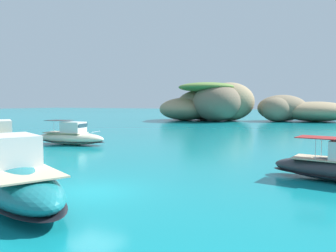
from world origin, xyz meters
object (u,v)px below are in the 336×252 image
at_px(islet_large, 209,103).
at_px(motorboat_cream, 71,137).
at_px(motorboat_teal, 14,179).
at_px(islet_small, 297,110).

distance_m(islet_large, motorboat_cream, 47.94).
relative_size(motorboat_cream, motorboat_teal, 0.81).
distance_m(motorboat_cream, motorboat_teal, 18.93).
relative_size(islet_large, motorboat_teal, 2.55).
height_order(motorboat_cream, motorboat_teal, motorboat_teal).
bearing_deg(islet_large, motorboat_teal, -77.73).
relative_size(islet_large, motorboat_cream, 3.14).
bearing_deg(motorboat_teal, motorboat_cream, 125.75).
bearing_deg(motorboat_teal, islet_small, 86.14).
xyz_separation_m(islet_small, motorboat_cream, (-15.69, -53.22, -1.76)).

